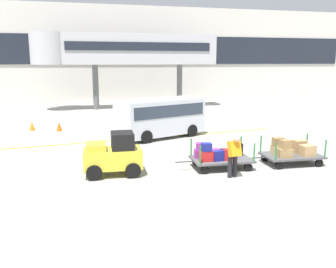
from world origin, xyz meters
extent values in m
plane|color=#9E9B91|center=(0.00, 0.00, 0.00)|extent=(120.00, 120.00, 0.00)
cube|color=yellow|center=(-1.83, 7.02, 0.00)|extent=(16.16, 2.10, 0.01)
cube|color=beige|center=(0.00, 26.00, 4.75)|extent=(50.61, 2.40, 9.50)
cube|color=#1E232D|center=(0.00, 24.75, 5.23)|extent=(48.08, 0.12, 2.80)
cube|color=#B7B7BC|center=(0.19, 20.00, 5.14)|extent=(13.66, 2.20, 2.60)
cylinder|color=#B7B7BC|center=(-7.24, 20.00, 5.14)|extent=(3.00, 3.00, 2.60)
cube|color=#1E232D|center=(0.19, 18.86, 5.34)|extent=(12.29, 0.08, 0.70)
cylinder|color=#59595B|center=(-3.56, 20.00, 1.92)|extent=(0.50, 0.50, 3.84)
cylinder|color=#59595B|center=(3.95, 20.00, 1.92)|extent=(0.50, 0.50, 3.84)
cube|color=gold|center=(-4.02, 0.97, 0.63)|extent=(2.15, 1.20, 0.70)
cube|color=black|center=(-3.65, 0.96, 1.28)|extent=(0.85, 1.03, 0.60)
cube|color=gold|center=(-4.59, 1.00, 1.10)|extent=(0.74, 0.97, 0.24)
cylinder|color=black|center=(-4.67, 1.53, 0.28)|extent=(0.57, 0.21, 0.56)
cylinder|color=black|center=(-4.72, 0.48, 0.28)|extent=(0.57, 0.21, 0.56)
cylinder|color=black|center=(-3.31, 1.46, 0.28)|extent=(0.57, 0.21, 0.56)
cylinder|color=black|center=(-3.36, 0.42, 0.28)|extent=(0.57, 0.21, 0.56)
cube|color=#4C4C4F|center=(0.18, 0.77, 0.36)|extent=(2.36, 1.51, 0.08)
cylinder|color=#237033|center=(-0.85, 1.47, 0.75)|extent=(0.06, 0.06, 0.70)
cylinder|color=#237033|center=(-0.91, 0.18, 0.75)|extent=(0.06, 0.06, 0.70)
cylinder|color=#237033|center=(1.27, 1.37, 0.75)|extent=(0.06, 0.06, 0.70)
cylinder|color=#237033|center=(1.20, 0.08, 0.75)|extent=(0.06, 0.06, 0.70)
cylinder|color=black|center=(-0.66, 1.41, 0.16)|extent=(0.32, 0.12, 0.32)
cylinder|color=black|center=(-0.71, 0.22, 0.16)|extent=(0.32, 0.12, 0.32)
cylinder|color=black|center=(1.07, 1.33, 0.16)|extent=(0.32, 0.12, 0.32)
cylinder|color=black|center=(1.01, 0.14, 0.16)|extent=(0.32, 0.12, 0.32)
cylinder|color=#333333|center=(-1.32, 0.84, 0.34)|extent=(0.70, 0.08, 0.05)
cube|color=#8C338C|center=(-0.58, 1.07, 0.57)|extent=(0.52, 0.38, 0.34)
cube|color=red|center=(-0.55, 0.53, 0.60)|extent=(0.52, 0.31, 0.40)
cube|color=#8C338C|center=(-0.09, 1.13, 0.55)|extent=(0.61, 0.35, 0.30)
cube|color=navy|center=(-0.05, 0.50, 0.60)|extent=(0.53, 0.34, 0.39)
cube|color=black|center=(0.47, 1.10, 0.54)|extent=(0.52, 0.31, 0.28)
cube|color=red|center=(0.39, 0.48, 0.62)|extent=(0.52, 0.27, 0.44)
cube|color=black|center=(0.89, 1.08, 0.64)|extent=(0.60, 0.35, 0.48)
cube|color=#8C338C|center=(-0.58, 1.07, 0.87)|extent=(0.43, 0.36, 0.26)
cube|color=navy|center=(-0.55, 0.53, 0.95)|extent=(0.38, 0.33, 0.31)
cube|color=#4C4C4F|center=(3.17, 0.63, 0.36)|extent=(2.36, 1.51, 0.08)
cylinder|color=#237033|center=(2.15, 1.32, 0.75)|extent=(0.06, 0.06, 0.70)
cylinder|color=#237033|center=(2.09, 0.04, 0.75)|extent=(0.06, 0.06, 0.70)
cylinder|color=#237033|center=(4.26, 1.22, 0.75)|extent=(0.06, 0.06, 0.70)
cylinder|color=#237033|center=(4.20, -0.06, 0.75)|extent=(0.06, 0.06, 0.70)
cylinder|color=black|center=(2.34, 1.26, 0.16)|extent=(0.32, 0.12, 0.32)
cylinder|color=black|center=(2.28, 0.08, 0.16)|extent=(0.32, 0.12, 0.32)
cylinder|color=black|center=(4.06, 1.18, 0.16)|extent=(0.32, 0.12, 0.32)
cylinder|color=black|center=(4.01, -0.01, 0.16)|extent=(0.32, 0.12, 0.32)
cylinder|color=#333333|center=(1.68, 0.70, 0.34)|extent=(0.70, 0.08, 0.05)
cube|color=tan|center=(2.71, 0.93, 0.56)|extent=(0.46, 0.45, 0.33)
cube|color=#9E7A4C|center=(2.65, 0.32, 0.57)|extent=(0.58, 0.45, 0.35)
cube|color=tan|center=(3.67, 0.91, 0.66)|extent=(0.55, 0.45, 0.51)
cube|color=tan|center=(3.64, 0.29, 0.62)|extent=(0.60, 0.48, 0.44)
cube|color=olive|center=(2.71, 0.93, 0.89)|extent=(0.46, 0.30, 0.33)
cube|color=olive|center=(2.65, 0.32, 0.92)|extent=(0.38, 0.38, 0.35)
cylinder|color=black|center=(0.02, -0.39, 0.41)|extent=(0.16, 0.16, 0.82)
cylinder|color=black|center=(0.22, -0.37, 0.41)|extent=(0.16, 0.16, 0.82)
cube|color=orange|center=(0.13, -0.48, 1.09)|extent=(0.44, 0.46, 0.61)
sphere|color=tan|center=(0.14, -0.60, 1.45)|extent=(0.22, 0.22, 0.22)
cube|color=silver|center=(-0.79, 7.16, 1.15)|extent=(5.16, 3.50, 1.90)
cube|color=#2D3847|center=(-0.79, 7.16, 1.55)|extent=(4.82, 3.40, 0.64)
cylinder|color=black|center=(-1.87, 5.81, 0.34)|extent=(0.72, 0.47, 0.68)
cylinder|color=black|center=(0.91, 6.88, 0.34)|extent=(0.72, 0.47, 0.68)
cone|color=#EA590F|center=(-6.31, 10.38, 0.28)|extent=(0.36, 0.36, 0.55)
cone|color=orange|center=(-7.90, 10.93, 0.28)|extent=(0.36, 0.36, 0.55)
camera|label=1|loc=(-5.19, -11.95, 4.12)|focal=38.71mm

